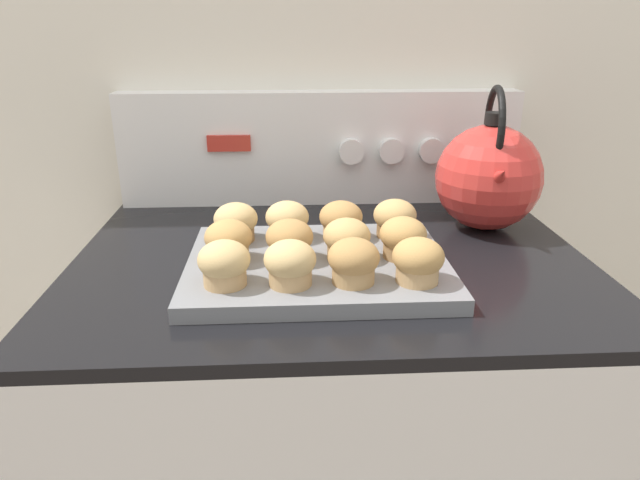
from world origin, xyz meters
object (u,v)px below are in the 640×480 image
object	(u,v)px
muffin_r2_c3	(395,218)
tea_kettle	(489,176)
muffin_pan	(317,265)
muffin_r1_c0	(229,241)
muffin_r0_c3	(418,261)
muffin_r0_c1	(290,263)
muffin_r0_c2	(354,261)
muffin_r2_c2	(341,220)
muffin_r1_c3	(403,238)
muffin_r2_c1	(287,220)
muffin_r1_c2	(347,239)
muffin_r1_c1	(290,241)
muffin_r0_c0	(224,264)
muffin_r2_c0	(236,222)

from	to	relation	value
muffin_r2_c3	tea_kettle	distance (m)	0.20
muffin_pan	muffin_r1_c0	size ratio (longest dim) A/B	5.50
muffin_pan	muffin_r0_c3	world-z (taller)	muffin_r0_c3
muffin_r0_c1	muffin_r2_c3	bearing A→B (deg)	45.58
muffin_r0_c2	tea_kettle	world-z (taller)	tea_kettle
muffin_r0_c1	muffin_r2_c2	world-z (taller)	same
muffin_r1_c3	tea_kettle	bearing A→B (deg)	44.53
muffin_pan	muffin_r2_c1	size ratio (longest dim) A/B	5.50
muffin_r0_c2	muffin_r0_c3	xyz separation A→B (m)	(0.08, -0.00, 0.00)
muffin_pan	muffin_r1_c2	size ratio (longest dim) A/B	5.50
muffin_r1_c1	muffin_r1_c2	distance (m)	0.08
muffin_r0_c3	muffin_r2_c3	world-z (taller)	same
muffin_r2_c1	muffin_r2_c3	distance (m)	0.17
muffin_r1_c0	tea_kettle	distance (m)	0.46
muffin_r0_c0	muffin_r2_c1	bearing A→B (deg)	63.86
muffin_r1_c3	muffin_r2_c0	bearing A→B (deg)	161.43
muffin_r0_c3	muffin_r2_c3	size ratio (longest dim) A/B	1.00
muffin_r1_c0	muffin_r0_c2	bearing A→B (deg)	-26.16
muffin_r2_c3	muffin_r0_c0	bearing A→B (deg)	-146.53
muffin_r2_c1	muffin_r2_c3	xyz separation A→B (m)	(0.17, 0.00, 0.00)
muffin_r0_c1	muffin_pan	bearing A→B (deg)	64.99
muffin_r0_c1	muffin_r1_c3	bearing A→B (deg)	27.08
muffin_r1_c0	tea_kettle	world-z (taller)	tea_kettle
muffin_pan	muffin_r1_c3	xyz separation A→B (m)	(0.12, -0.00, 0.04)
muffin_r0_c0	muffin_r2_c2	distance (m)	0.23
muffin_r1_c1	tea_kettle	size ratio (longest dim) A/B	0.27
muffin_r2_c2	muffin_r2_c3	bearing A→B (deg)	2.67
muffin_r1_c3	muffin_r2_c0	xyz separation A→B (m)	(-0.24, 0.08, 0.00)
muffin_r1_c0	muffin_r2_c2	xyz separation A→B (m)	(0.16, 0.08, 0.00)
muffin_r2_c2	muffin_r2_c1	bearing A→B (deg)	177.37
muffin_r0_c1	muffin_r0_c3	world-z (taller)	same
muffin_r2_c3	muffin_r0_c3	bearing A→B (deg)	-90.14
muffin_r1_c2	muffin_r2_c3	bearing A→B (deg)	46.04
muffin_pan	muffin_r0_c1	distance (m)	0.10
muffin_r0_c0	muffin_r1_c2	world-z (taller)	same
muffin_r2_c0	tea_kettle	distance (m)	0.43
muffin_r0_c2	muffin_r2_c3	world-z (taller)	same
muffin_r0_c0	muffin_r1_c0	world-z (taller)	same
muffin_r2_c1	tea_kettle	xyz separation A→B (m)	(0.34, 0.09, 0.04)
muffin_r0_c2	tea_kettle	bearing A→B (deg)	44.74
muffin_r1_c3	muffin_r2_c2	size ratio (longest dim) A/B	1.00
muffin_r0_c3	tea_kettle	size ratio (longest dim) A/B	0.27
muffin_r0_c2	muffin_r0_c3	world-z (taller)	same
muffin_r0_c0	muffin_r1_c3	distance (m)	0.25
muffin_r0_c3	tea_kettle	world-z (taller)	tea_kettle
muffin_r0_c1	muffin_r2_c3	world-z (taller)	same
tea_kettle	muffin_r0_c0	bearing A→B (deg)	-148.99
muffin_pan	muffin_r2_c0	bearing A→B (deg)	146.42
muffin_r1_c3	muffin_r2_c3	xyz separation A→B (m)	(0.00, 0.08, 0.00)
muffin_r0_c3	muffin_r1_c2	size ratio (longest dim) A/B	1.00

